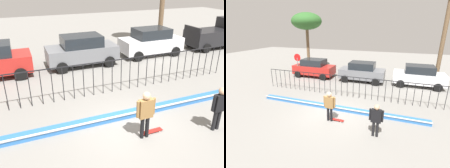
# 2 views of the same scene
# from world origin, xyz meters

# --- Properties ---
(ground_plane) EXTENTS (60.00, 60.00, 0.00)m
(ground_plane) POSITION_xyz_m (0.00, 0.00, 0.00)
(ground_plane) COLOR gray
(bowl_coping_ledge) EXTENTS (11.00, 0.40, 0.27)m
(bowl_coping_ledge) POSITION_xyz_m (0.00, 0.80, 0.12)
(bowl_coping_ledge) COLOR #2D6BB7
(bowl_coping_ledge) RESTS_ON ground
(perimeter_fence) EXTENTS (14.04, 0.04, 1.61)m
(perimeter_fence) POSITION_xyz_m (-0.00, 3.13, 1.01)
(perimeter_fence) COLOR black
(perimeter_fence) RESTS_ON ground
(skateboarder) EXTENTS (0.70, 0.26, 1.73)m
(skateboarder) POSITION_xyz_m (0.12, -0.62, 1.04)
(skateboarder) COLOR black
(skateboarder) RESTS_ON ground
(skateboard) EXTENTS (0.80, 0.20, 0.07)m
(skateboard) POSITION_xyz_m (0.51, -0.50, 0.06)
(skateboard) COLOR #A51E19
(skateboard) RESTS_ON ground
(camera_operator) EXTENTS (0.68, 0.25, 1.68)m
(camera_operator) POSITION_xyz_m (2.74, -1.20, 1.01)
(camera_operator) COLOR black
(camera_operator) RESTS_ON ground
(parked_car_gray) EXTENTS (4.30, 2.12, 1.90)m
(parked_car_gray) POSITION_xyz_m (0.20, 7.37, 0.97)
(parked_car_gray) COLOR slate
(parked_car_gray) RESTS_ON ground
(parked_car_white) EXTENTS (4.30, 2.12, 1.90)m
(parked_car_white) POSITION_xyz_m (5.27, 7.65, 0.97)
(parked_car_white) COLOR silver
(parked_car_white) RESTS_ON ground
(pickup_truck) EXTENTS (4.70, 2.12, 2.24)m
(pickup_truck) POSITION_xyz_m (11.17, 7.47, 1.04)
(pickup_truck) COLOR black
(pickup_truck) RESTS_ON ground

